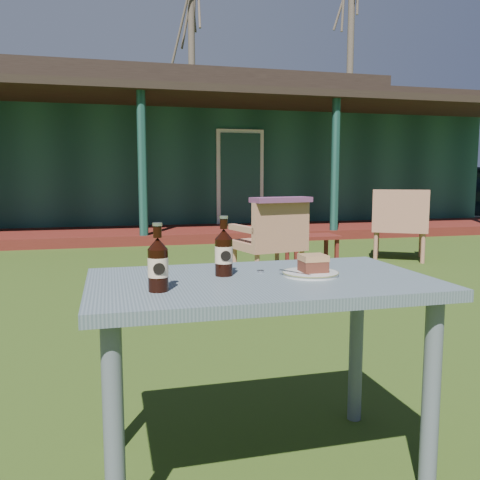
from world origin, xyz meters
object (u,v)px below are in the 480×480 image
object	(u,v)px
plate	(310,273)
cola_bottle_far	(158,264)
side_table	(312,240)
car_near	(478,191)
cola_bottle_near	(224,252)
cake_slice	(313,263)
armchair_right	(400,221)
cafe_table	(261,306)
armchair_left	(272,238)

from	to	relation	value
plate	cola_bottle_far	bearing A→B (deg)	-168.08
side_table	plate	bearing A→B (deg)	-112.58
car_near	cola_bottle_near	world-z (taller)	car_near
car_near	plate	xyz separation A→B (m)	(-8.32, -9.26, 0.01)
cake_slice	armchair_right	xyz separation A→B (m)	(2.92, 4.12, -0.25)
cafe_table	armchair_right	bearing A→B (deg)	52.91
armchair_right	cola_bottle_far	bearing A→B (deg)	-129.44
car_near	armchair_left	size ratio (longest dim) A/B	5.08
armchair_left	side_table	size ratio (longest dim) A/B	1.39
cafe_table	armchair_left	world-z (taller)	armchair_left
side_table	armchair_right	bearing A→B (deg)	12.64
armchair_right	car_near	bearing A→B (deg)	43.59
car_near	cake_slice	world-z (taller)	car_near
cafe_table	side_table	xyz separation A→B (m)	(1.78, 3.83, -0.28)
car_near	side_table	world-z (taller)	car_near
cake_slice	cola_bottle_near	distance (m)	0.33
armchair_right	plate	bearing A→B (deg)	-125.40
car_near	cafe_table	world-z (taller)	car_near
armchair_left	cake_slice	bearing A→B (deg)	-105.41
cake_slice	side_table	bearing A→B (deg)	67.55
cafe_table	car_near	bearing A→B (deg)	47.41
cola_bottle_near	side_table	world-z (taller)	cola_bottle_near
plate	cake_slice	xyz separation A→B (m)	(0.01, 0.00, 0.04)
cake_slice	side_table	world-z (taller)	cake_slice
cake_slice	cola_bottle_near	world-z (taller)	cola_bottle_near
cafe_table	cola_bottle_far	size ratio (longest dim) A/B	5.55
car_near	armchair_right	world-z (taller)	car_near
cake_slice	side_table	size ratio (longest dim) A/B	0.15
armchair_left	car_near	bearing A→B (deg)	39.38
side_table	cola_bottle_near	bearing A→B (deg)	-116.83
car_near	cola_bottle_near	xyz separation A→B (m)	(-8.63, -9.18, 0.09)
cake_slice	armchair_left	size ratio (longest dim) A/B	0.11
armchair_left	side_table	bearing A→B (deg)	43.60
cake_slice	cola_bottle_far	world-z (taller)	cola_bottle_far
plate	armchair_left	world-z (taller)	armchair_left
plate	cake_slice	size ratio (longest dim) A/B	2.22
cola_bottle_near	side_table	bearing A→B (deg)	63.17
cake_slice	armchair_right	world-z (taller)	armchair_right
car_near	cake_slice	xyz separation A→B (m)	(-8.31, -9.26, 0.05)
cola_bottle_far	armchair_left	distance (m)	3.58
cola_bottle_far	armchair_left	world-z (taller)	cola_bottle_far
armchair_right	cafe_table	bearing A→B (deg)	-127.09
cake_slice	armchair_right	bearing A→B (deg)	54.69
armchair_right	side_table	world-z (taller)	armchair_right
cola_bottle_near	cola_bottle_far	bearing A→B (deg)	-142.36
cola_bottle_far	armchair_right	world-z (taller)	cola_bottle_far
car_near	cola_bottle_near	size ratio (longest dim) A/B	19.38
armchair_right	cola_bottle_near	bearing A→B (deg)	-128.64
cola_bottle_far	armchair_right	distance (m)	5.50
cola_bottle_near	cola_bottle_far	world-z (taller)	cola_bottle_near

